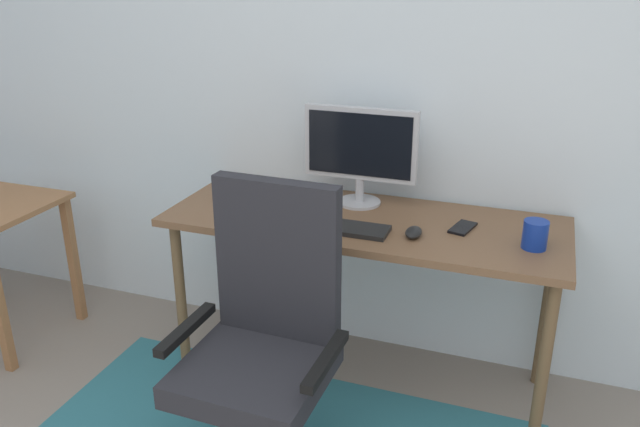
% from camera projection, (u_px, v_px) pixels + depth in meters
% --- Properties ---
extents(wall_back, '(6.00, 0.10, 2.60)m').
position_uv_depth(wall_back, '(391.00, 69.00, 2.67)').
color(wall_back, silver).
rests_on(wall_back, ground).
extents(desk, '(1.59, 0.60, 0.76)m').
position_uv_depth(desk, '(364.00, 236.00, 2.57)').
color(desk, brown).
rests_on(desk, ground).
extents(monitor, '(0.48, 0.18, 0.41)m').
position_uv_depth(monitor, '(360.00, 149.00, 2.61)').
color(monitor, '#B2B2B7').
rests_on(monitor, desk).
extents(keyboard, '(0.43, 0.13, 0.02)m').
position_uv_depth(keyboard, '(333.00, 226.00, 2.44)').
color(keyboard, black).
rests_on(keyboard, desk).
extents(computer_mouse, '(0.06, 0.10, 0.03)m').
position_uv_depth(computer_mouse, '(414.00, 232.00, 2.36)').
color(computer_mouse, black).
rests_on(computer_mouse, desk).
extents(coffee_cup, '(0.09, 0.09, 0.10)m').
position_uv_depth(coffee_cup, '(535.00, 235.00, 2.25)').
color(coffee_cup, navy).
rests_on(coffee_cup, desk).
extents(cell_phone, '(0.10, 0.15, 0.01)m').
position_uv_depth(cell_phone, '(463.00, 228.00, 2.44)').
color(cell_phone, black).
rests_on(cell_phone, desk).
extents(office_chair, '(0.56, 0.56, 1.07)m').
position_uv_depth(office_chair, '(263.00, 377.00, 2.14)').
color(office_chair, slate).
rests_on(office_chair, ground).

